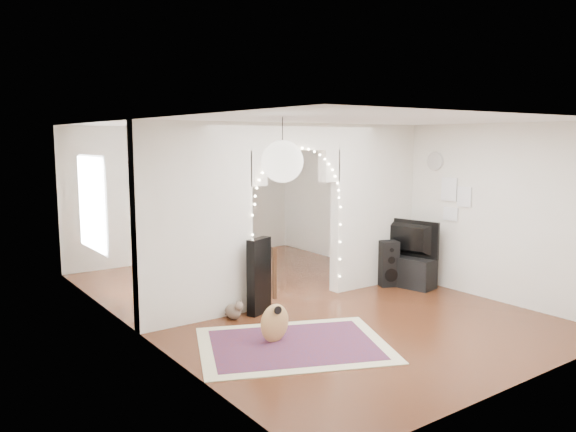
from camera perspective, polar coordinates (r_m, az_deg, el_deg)
floor at (r=8.75m, az=0.59°, el=-8.52°), size 7.50×7.50×0.00m
ceiling at (r=8.40m, az=0.62°, el=9.45°), size 5.00×7.50×0.02m
wall_back at (r=11.68m, az=-10.36°, el=2.24°), size 5.00×0.02×2.70m
wall_front at (r=5.92m, az=22.68°, el=-3.62°), size 5.00×0.02×2.70m
wall_left at (r=7.29m, az=-15.44°, el=-1.24°), size 0.02×7.50×2.70m
wall_right at (r=10.14m, az=12.07°, el=1.36°), size 0.02×7.50×2.70m
divider_wall at (r=8.46m, az=0.61°, el=0.78°), size 5.00×0.20×2.70m
fairy_lights at (r=8.34m, az=1.14°, el=1.55°), size 1.64×0.04×1.60m
window at (r=8.97m, az=-19.31°, el=1.23°), size 0.04×1.20×1.40m
wall_clock at (r=9.68m, az=14.75°, el=5.42°), size 0.03×0.31×0.31m
picture_frames at (r=9.47m, az=16.49°, el=1.67°), size 0.02×0.50×0.70m
paper_lantern at (r=5.34m, az=-0.56°, el=5.55°), size 0.40×0.40×0.40m
ceiling_fan at (r=10.08m, az=-6.19°, el=7.43°), size 1.10×1.10×0.30m
area_rug at (r=6.92m, az=0.56°, el=-12.93°), size 2.72×2.44×0.02m
guitar_case at (r=7.97m, az=-2.96°, el=-6.12°), size 0.44×0.29×1.08m
acoustic_guitar at (r=6.89m, az=-1.37°, el=-9.28°), size 0.40×0.14×1.00m
tabby_cat at (r=7.86m, az=-5.53°, el=-9.57°), size 0.24×0.44×0.29m
floor_speaker at (r=9.62m, az=10.18°, el=-4.79°), size 0.38×0.36×0.77m
media_console at (r=9.72m, az=11.82°, el=-5.50°), size 0.59×1.06×0.50m
tv at (r=9.61m, az=11.92°, el=-2.25°), size 0.36×1.08×0.62m
bookcase at (r=11.45m, az=-10.69°, el=-1.01°), size 1.46×0.57×1.46m
dining_table at (r=10.95m, az=-9.87°, el=-1.65°), size 1.21×0.82×0.76m
flower_vase at (r=10.93m, az=-9.89°, el=-0.77°), size 0.19×0.19×0.19m
dining_chair_left at (r=9.49m, az=-3.71°, el=-5.90°), size 0.57×0.58×0.43m
dining_chair_right at (r=10.96m, az=-7.00°, el=-4.06°), size 0.57×0.58×0.43m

